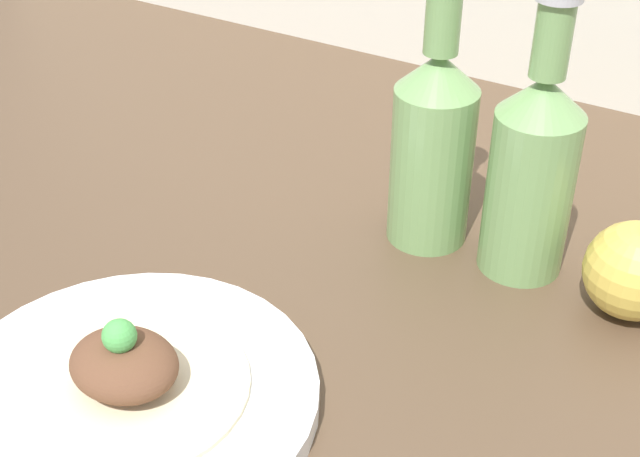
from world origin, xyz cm
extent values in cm
cube|color=brown|center=(0.00, 0.00, -2.00)|extent=(180.00, 110.00, 4.00)
cylinder|color=white|center=(-9.48, -12.29, 0.87)|extent=(26.82, 26.82, 1.75)
torus|color=white|center=(-9.48, -12.29, 1.49)|extent=(25.90, 25.90, 1.22)
cylinder|color=beige|center=(-9.48, -12.29, 1.95)|extent=(17.17, 17.17, 0.40)
ellipsoid|color=brown|center=(-9.48, -12.29, 3.99)|extent=(7.93, 6.74, 3.68)
sphere|color=#4CA34C|center=(-9.48, -12.29, 6.54)|extent=(2.38, 2.38, 2.38)
cylinder|color=#729E5B|center=(-0.71, 18.03, 7.18)|extent=(7.17, 7.17, 14.37)
cone|color=#729E5B|center=(-0.71, 18.03, 15.98)|extent=(7.17, 7.17, 3.23)
cylinder|color=#729E5B|center=(-0.71, 18.03, 20.60)|extent=(2.87, 2.87, 6.01)
cylinder|color=#729E5B|center=(8.10, 18.03, 7.18)|extent=(7.17, 7.17, 14.37)
cone|color=#729E5B|center=(8.10, 18.03, 15.98)|extent=(7.17, 7.17, 3.23)
cylinder|color=#729E5B|center=(8.10, 18.03, 20.60)|extent=(2.87, 2.87, 6.01)
sphere|color=gold|center=(17.77, 16.36, 3.98)|extent=(7.96, 7.96, 7.96)
camera|label=1|loc=(25.16, -44.30, 45.77)|focal=50.00mm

